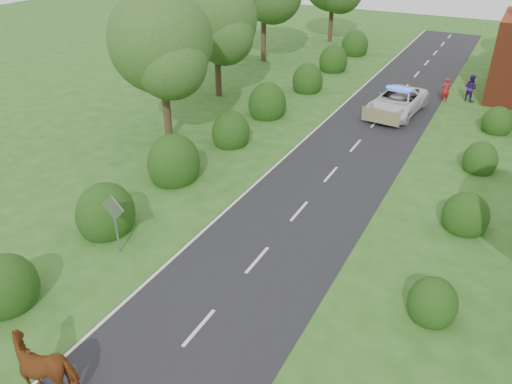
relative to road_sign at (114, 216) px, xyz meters
The scene contains 12 objects.
ground 5.63m from the road_sign, 21.80° to the right, with size 120.00×120.00×0.00m, color #2E551A.
road 14.03m from the road_sign, 68.96° to the left, with size 6.00×70.00×0.02m, color black.
road_markings 11.56m from the road_sign, 72.72° to the left, with size 4.96×70.00×0.01m.
hedgerow_left 9.85m from the road_sign, 98.87° to the left, with size 2.75×50.41×3.00m.
hedgerow_right 14.85m from the road_sign, 38.46° to the left, with size 2.10×45.78×2.10m.
tree_left_a 11.55m from the road_sign, 115.73° to the left, with size 5.74×5.60×8.38m.
tree_left_b 19.22m from the road_sign, 109.29° to the left, with size 5.74×5.60×8.07m.
road_sign is the anchor object (origin of this frame).
cow 6.38m from the road_sign, 65.43° to the right, with size 1.16×2.20×1.56m, color brown.
police_van 21.03m from the road_sign, 74.24° to the left, with size 3.20×6.06×1.76m.
pedestrian_red 25.43m from the road_sign, 71.46° to the left, with size 0.62×0.41×1.71m, color #AF191F.
pedestrian_purple 26.93m from the road_sign, 69.22° to the left, with size 0.90×0.70×1.84m, color #341865.
Camera 1 is at (7.06, -9.51, 11.59)m, focal length 35.00 mm.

